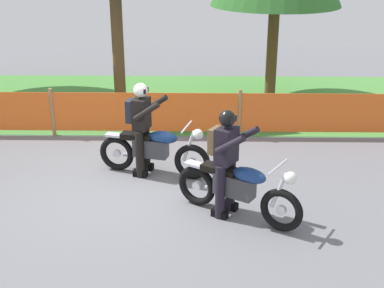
% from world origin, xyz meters
% --- Properties ---
extents(ground, '(24.00, 24.00, 0.02)m').
position_xyz_m(ground, '(0.00, 0.00, -0.01)').
color(ground, slate).
extents(grass_verge, '(24.00, 5.10, 0.01)m').
position_xyz_m(grass_verge, '(0.00, 4.95, 0.01)').
color(grass_verge, '#4C8C3D').
rests_on(grass_verge, ground).
extents(barrier_fence, '(12.04, 0.08, 1.05)m').
position_xyz_m(barrier_fence, '(0.00, 2.40, 0.54)').
color(barrier_fence, '#997547').
rests_on(barrier_fence, ground).
extents(motorcycle_lead, '(1.86, 1.23, 1.01)m').
position_xyz_m(motorcycle_lead, '(1.75, -1.04, 0.49)').
color(motorcycle_lead, black).
rests_on(motorcycle_lead, ground).
extents(motorcycle_trailing, '(2.05, 0.79, 0.99)m').
position_xyz_m(motorcycle_trailing, '(0.34, 0.48, 0.48)').
color(motorcycle_trailing, black).
rests_on(motorcycle_trailing, ground).
extents(rider_lead, '(0.79, 0.71, 1.69)m').
position_xyz_m(rider_lead, '(1.55, -0.92, 0.95)').
color(rider_lead, black).
rests_on(rider_lead, ground).
extents(rider_trailing, '(0.75, 0.64, 1.69)m').
position_xyz_m(rider_trailing, '(0.12, 0.53, 0.95)').
color(rider_trailing, black).
rests_on(rider_trailing, ground).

